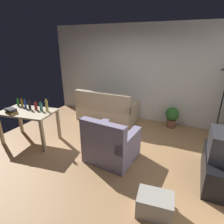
# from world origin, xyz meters

# --- Properties ---
(ground_plane) EXTENTS (5.20, 4.40, 0.02)m
(ground_plane) POSITION_xyz_m (0.00, 0.00, -0.01)
(ground_plane) COLOR tan
(wall_rear) EXTENTS (5.20, 0.10, 2.70)m
(wall_rear) POSITION_xyz_m (0.00, 2.20, 1.35)
(wall_rear) COLOR silver
(wall_rear) RESTS_ON ground_plane
(couch) EXTENTS (1.69, 0.84, 0.92)m
(couch) POSITION_xyz_m (-0.59, 1.59, 0.31)
(couch) COLOR beige
(couch) RESTS_ON ground_plane
(tv_stand) EXTENTS (0.44, 1.10, 0.48)m
(tv_stand) POSITION_xyz_m (2.25, 0.04, 0.24)
(tv_stand) COLOR black
(tv_stand) RESTS_ON ground_plane
(tv) EXTENTS (0.41, 0.60, 0.44)m
(tv) POSITION_xyz_m (2.25, 0.04, 0.70)
(tv) COLOR #2D2D33
(tv) RESTS_ON tv_stand
(desk) EXTENTS (1.29, 0.87, 0.76)m
(desk) POSITION_xyz_m (-1.65, -0.27, 0.65)
(desk) COLOR #C6B28E
(desk) RESTS_ON ground_plane
(potted_plant) EXTENTS (0.36, 0.36, 0.57)m
(potted_plant) POSITION_xyz_m (1.26, 1.90, 0.33)
(potted_plant) COLOR brown
(potted_plant) RESTS_ON ground_plane
(armchair) EXTENTS (0.97, 0.92, 0.92)m
(armchair) POSITION_xyz_m (0.36, -0.14, 0.32)
(armchair) COLOR gray
(armchair) RESTS_ON ground_plane
(storage_box) EXTENTS (0.52, 0.40, 0.30)m
(storage_box) POSITION_xyz_m (1.44, -1.03, 0.15)
(storage_box) COLOR #A8A399
(storage_box) RESTS_ON ground_plane
(bottle_green) EXTENTS (0.05, 0.05, 0.21)m
(bottle_green) POSITION_xyz_m (-2.13, -0.10, 0.85)
(bottle_green) COLOR #1E722D
(bottle_green) RESTS_ON desk
(bottle_amber) EXTENTS (0.05, 0.05, 0.21)m
(bottle_amber) POSITION_xyz_m (-1.99, -0.11, 0.85)
(bottle_amber) COLOR #9E6019
(bottle_amber) RESTS_ON desk
(bottle_blue) EXTENTS (0.05, 0.05, 0.22)m
(bottle_blue) POSITION_xyz_m (-1.83, -0.15, 0.85)
(bottle_blue) COLOR #2347A3
(bottle_blue) RESTS_ON desk
(bottle_dark) EXTENTS (0.06, 0.06, 0.24)m
(bottle_dark) POSITION_xyz_m (-1.67, -0.17, 0.86)
(bottle_dark) COLOR black
(bottle_dark) RESTS_ON desk
(bottle_red) EXTENTS (0.07, 0.07, 0.20)m
(bottle_red) POSITION_xyz_m (-1.52, -0.13, 0.85)
(bottle_red) COLOR #AD2323
(bottle_red) RESTS_ON desk
(bottle_tall) EXTENTS (0.06, 0.06, 0.21)m
(bottle_tall) POSITION_xyz_m (-1.37, -0.12, 0.85)
(bottle_tall) COLOR teal
(bottle_tall) RESTS_ON desk
(bottle_squat) EXTENTS (0.06, 0.06, 0.29)m
(bottle_squat) POSITION_xyz_m (-1.23, -0.09, 0.89)
(bottle_squat) COLOR #BCB24C
(bottle_squat) RESTS_ON desk
(book_stack) EXTENTS (0.28, 0.21, 0.10)m
(book_stack) POSITION_xyz_m (-1.88, -0.49, 0.81)
(book_stack) COLOR #B7932D
(book_stack) RESTS_ON desk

